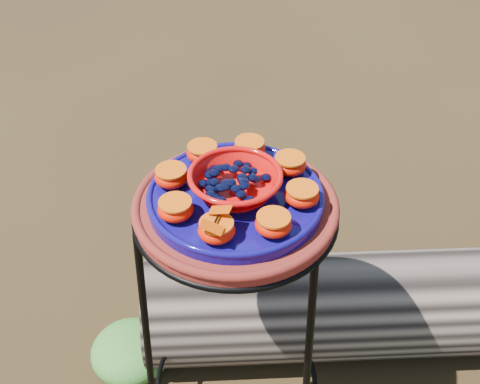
% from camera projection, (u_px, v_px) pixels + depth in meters
% --- Properties ---
extents(plant_stand, '(0.44, 0.44, 0.70)m').
position_uv_depth(plant_stand, '(236.00, 327.00, 1.40)').
color(plant_stand, black).
rests_on(plant_stand, ground).
extents(terracotta_saucer, '(0.39, 0.39, 0.03)m').
position_uv_depth(terracotta_saucer, '(235.00, 208.00, 1.17)').
color(terracotta_saucer, maroon).
rests_on(terracotta_saucer, plant_stand).
extents(cobalt_plate, '(0.34, 0.34, 0.02)m').
position_uv_depth(cobalt_plate, '(235.00, 198.00, 1.15)').
color(cobalt_plate, '#0B063F').
rests_on(cobalt_plate, terracotta_saucer).
extents(red_bowl, '(0.17, 0.17, 0.05)m').
position_uv_depth(red_bowl, '(235.00, 184.00, 1.13)').
color(red_bowl, '#C20B09').
rests_on(red_bowl, cobalt_plate).
extents(glass_gems, '(0.13, 0.13, 0.02)m').
position_uv_depth(glass_gems, '(235.00, 169.00, 1.10)').
color(glass_gems, black).
rests_on(glass_gems, red_bowl).
extents(orange_half_0, '(0.07, 0.07, 0.04)m').
position_uv_depth(orange_half_0, '(217.00, 230.00, 1.04)').
color(orange_half_0, '#D60000').
rests_on(orange_half_0, cobalt_plate).
extents(orange_half_1, '(0.07, 0.07, 0.04)m').
position_uv_depth(orange_half_1, '(273.00, 224.00, 1.05)').
color(orange_half_1, '#D60000').
rests_on(orange_half_1, cobalt_plate).
extents(orange_half_2, '(0.07, 0.07, 0.04)m').
position_uv_depth(orange_half_2, '(302.00, 195.00, 1.11)').
color(orange_half_2, '#D60000').
rests_on(orange_half_2, cobalt_plate).
extents(orange_half_3, '(0.07, 0.07, 0.04)m').
position_uv_depth(orange_half_3, '(290.00, 165.00, 1.18)').
color(orange_half_3, '#D60000').
rests_on(orange_half_3, cobalt_plate).
extents(orange_half_4, '(0.07, 0.07, 0.04)m').
position_uv_depth(orange_half_4, '(249.00, 148.00, 1.23)').
color(orange_half_4, '#D60000').
rests_on(orange_half_4, cobalt_plate).
extents(orange_half_5, '(0.07, 0.07, 0.04)m').
position_uv_depth(orange_half_5, '(203.00, 153.00, 1.21)').
color(orange_half_5, '#D60000').
rests_on(orange_half_5, cobalt_plate).
extents(orange_half_6, '(0.07, 0.07, 0.04)m').
position_uv_depth(orange_half_6, '(171.00, 177.00, 1.15)').
color(orange_half_6, '#D60000').
rests_on(orange_half_6, cobalt_plate).
extents(orange_half_7, '(0.07, 0.07, 0.04)m').
position_uv_depth(orange_half_7, '(176.00, 209.00, 1.08)').
color(orange_half_7, '#D60000').
rests_on(orange_half_7, cobalt_plate).
extents(butterfly, '(0.09, 0.06, 0.01)m').
position_uv_depth(butterfly, '(216.00, 219.00, 1.02)').
color(butterfly, '#BF3A02').
rests_on(butterfly, orange_half_0).
extents(driftwood_log, '(1.67, 0.85, 0.30)m').
position_uv_depth(driftwood_log, '(431.00, 302.00, 1.71)').
color(driftwood_log, black).
rests_on(driftwood_log, ground).
extents(foliage_left, '(0.23, 0.23, 0.11)m').
position_uv_depth(foliage_left, '(131.00, 350.00, 1.70)').
color(foliage_left, '#2F661F').
rests_on(foliage_left, ground).
extents(foliage_back, '(0.27, 0.27, 0.13)m').
position_uv_depth(foliage_back, '(225.00, 249.00, 2.00)').
color(foliage_back, '#2F661F').
rests_on(foliage_back, ground).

